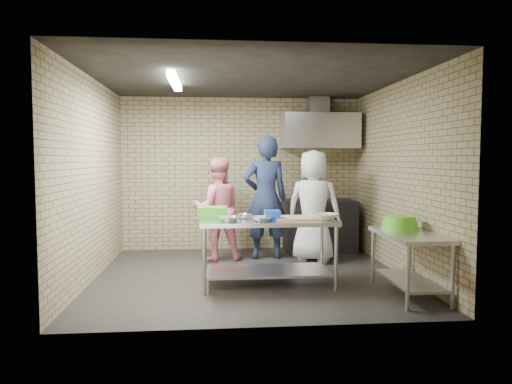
% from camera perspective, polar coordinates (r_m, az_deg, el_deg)
% --- Properties ---
extents(floor, '(4.20, 4.20, 0.00)m').
position_cam_1_polar(floor, '(6.61, -0.72, -10.12)').
color(floor, black).
rests_on(floor, ground).
extents(ceiling, '(4.20, 4.20, 0.00)m').
position_cam_1_polar(ceiling, '(6.51, -0.74, 13.62)').
color(ceiling, black).
rests_on(ceiling, ground).
extents(back_wall, '(4.20, 0.06, 2.70)m').
position_cam_1_polar(back_wall, '(8.41, -1.79, 2.21)').
color(back_wall, '#9F8A63').
rests_on(back_wall, ground).
extents(front_wall, '(4.20, 0.06, 2.70)m').
position_cam_1_polar(front_wall, '(4.43, 1.29, 0.60)').
color(front_wall, '#9F8A63').
rests_on(front_wall, ground).
extents(left_wall, '(0.06, 4.00, 2.70)m').
position_cam_1_polar(left_wall, '(6.60, -19.24, 1.49)').
color(left_wall, '#9F8A63').
rests_on(left_wall, ground).
extents(right_wall, '(0.06, 4.00, 2.70)m').
position_cam_1_polar(right_wall, '(6.91, 16.92, 1.64)').
color(right_wall, '#9F8A63').
rests_on(right_wall, ground).
extents(prep_table, '(1.70, 0.85, 0.85)m').
position_cam_1_polar(prep_table, '(6.08, 1.38, -7.27)').
color(prep_table, '#B9BAC0').
rests_on(prep_table, floor).
extents(side_counter, '(0.60, 1.20, 0.75)m').
position_cam_1_polar(side_counter, '(5.90, 18.06, -8.30)').
color(side_counter, silver).
rests_on(side_counter, floor).
extents(stove, '(1.20, 0.70, 0.90)m').
position_cam_1_polar(stove, '(8.34, 7.70, -4.06)').
color(stove, black).
rests_on(stove, floor).
extents(range_hood, '(1.30, 0.60, 0.60)m').
position_cam_1_polar(range_hood, '(8.32, 7.73, 7.32)').
color(range_hood, silver).
rests_on(range_hood, back_wall).
extents(hood_duct, '(0.35, 0.30, 0.30)m').
position_cam_1_polar(hood_duct, '(8.50, 7.52, 10.29)').
color(hood_duct, '#A5A8AD').
rests_on(hood_duct, back_wall).
extents(wall_shelf, '(0.80, 0.20, 0.04)m').
position_cam_1_polar(wall_shelf, '(8.56, 9.40, 6.00)').
color(wall_shelf, '#3F2B19').
rests_on(wall_shelf, back_wall).
extents(fluorescent_fixture, '(0.10, 1.25, 0.08)m').
position_cam_1_polar(fluorescent_fixture, '(6.50, -9.80, 13.04)').
color(fluorescent_fixture, white).
rests_on(fluorescent_fixture, ceiling).
extents(green_crate, '(0.38, 0.28, 0.15)m').
position_cam_1_polar(green_crate, '(6.08, -5.31, -2.51)').
color(green_crate, green).
rests_on(green_crate, prep_table).
extents(blue_tub, '(0.19, 0.19, 0.12)m').
position_cam_1_polar(blue_tub, '(5.91, 1.98, -2.82)').
color(blue_tub, '#1742AD').
rests_on(blue_tub, prep_table).
extents(cutting_board, '(0.52, 0.40, 0.03)m').
position_cam_1_polar(cutting_board, '(6.04, 4.72, -3.14)').
color(cutting_board, tan).
rests_on(cutting_board, prep_table).
extents(mixing_bowl_a, '(0.31, 0.31, 0.07)m').
position_cam_1_polar(mixing_bowl_a, '(5.77, -3.32, -3.28)').
color(mixing_bowl_a, silver).
rests_on(mixing_bowl_a, prep_table).
extents(mixing_bowl_b, '(0.24, 0.24, 0.06)m').
position_cam_1_polar(mixing_bowl_b, '(6.03, -1.50, -2.97)').
color(mixing_bowl_b, silver).
rests_on(mixing_bowl_b, prep_table).
extents(mixing_bowl_c, '(0.29, 0.29, 0.06)m').
position_cam_1_polar(mixing_bowl_c, '(5.78, 0.66, -3.29)').
color(mixing_bowl_c, silver).
rests_on(mixing_bowl_c, prep_table).
extents(ceramic_bowl, '(0.39, 0.39, 0.08)m').
position_cam_1_polar(ceramic_bowl, '(5.98, 8.24, -2.99)').
color(ceramic_bowl, beige).
rests_on(ceramic_bowl, prep_table).
extents(green_basin, '(0.46, 0.46, 0.17)m').
position_cam_1_polar(green_basin, '(6.05, 17.04, -3.57)').
color(green_basin, '#59C626').
rests_on(green_basin, side_counter).
extents(bottle_red, '(0.07, 0.07, 0.18)m').
position_cam_1_polar(bottle_red, '(8.51, 7.76, 6.77)').
color(bottle_red, '#B22619').
rests_on(bottle_red, wall_shelf).
extents(man_navy, '(0.76, 0.53, 1.98)m').
position_cam_1_polar(man_navy, '(7.62, 1.16, -0.70)').
color(man_navy, '#161E37').
rests_on(man_navy, floor).
extents(woman_pink, '(0.87, 0.72, 1.64)m').
position_cam_1_polar(woman_pink, '(7.52, -4.71, -2.06)').
color(woman_pink, pink).
rests_on(woman_pink, floor).
extents(woman_white, '(1.02, 0.88, 1.76)m').
position_cam_1_polar(woman_white, '(7.42, 7.00, -1.71)').
color(woman_white, silver).
rests_on(woman_white, floor).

